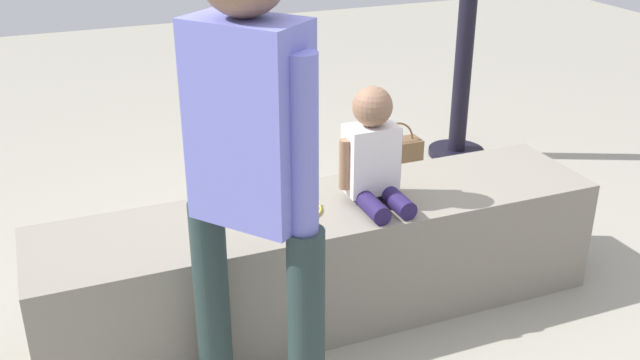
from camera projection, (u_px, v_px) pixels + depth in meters
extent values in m
plane|color=#9A9787|center=(325.00, 310.00, 3.20)|extent=(12.00, 12.00, 0.00)
cube|color=gray|center=(325.00, 259.00, 3.10)|extent=(2.36, 0.53, 0.51)
cylinder|color=#231948|center=(369.00, 204.00, 2.92)|extent=(0.08, 0.25, 0.08)
cylinder|color=#231948|center=(395.00, 199.00, 2.96)|extent=(0.08, 0.25, 0.08)
cube|color=white|center=(371.00, 159.00, 2.97)|extent=(0.21, 0.14, 0.28)
sphere|color=#8C664C|center=(372.00, 106.00, 2.88)|extent=(0.16, 0.16, 0.16)
cylinder|color=#8C664C|center=(345.00, 164.00, 2.94)|extent=(0.05, 0.05, 0.21)
cylinder|color=#8C664C|center=(396.00, 156.00, 3.02)|extent=(0.05, 0.05, 0.21)
cylinder|color=#253735|center=(306.00, 341.00, 2.35)|extent=(0.12, 0.12, 0.80)
cylinder|color=#253735|center=(213.00, 308.00, 2.52)|extent=(0.12, 0.12, 0.80)
cube|color=#6D72CA|center=(249.00, 123.00, 2.14)|extent=(0.37, 0.39, 0.61)
cylinder|color=#6D72CA|center=(302.00, 152.00, 2.09)|extent=(0.10, 0.10, 0.58)
cylinder|color=#6D72CA|center=(202.00, 130.00, 2.25)|extent=(0.10, 0.10, 0.58)
cylinder|color=yellow|center=(294.00, 209.00, 2.95)|extent=(0.22, 0.22, 0.01)
cylinder|color=#946444|center=(294.00, 203.00, 2.93)|extent=(0.10, 0.10, 0.04)
cylinder|color=silver|center=(294.00, 197.00, 2.92)|extent=(0.10, 0.10, 0.01)
cube|color=silver|center=(309.00, 206.00, 2.95)|extent=(0.11, 0.04, 0.00)
cube|color=gold|center=(313.00, 228.00, 3.55)|extent=(0.24, 0.11, 0.33)
torus|color=white|center=(303.00, 199.00, 3.46)|extent=(0.10, 0.01, 0.10)
torus|color=white|center=(323.00, 196.00, 3.50)|extent=(0.10, 0.01, 0.10)
cylinder|color=black|center=(456.00, 152.00, 4.82)|extent=(0.36, 0.36, 0.04)
cylinder|color=black|center=(463.00, 62.00, 4.57)|extent=(0.11, 0.11, 1.17)
cylinder|color=silver|center=(86.00, 285.00, 3.22)|extent=(0.06, 0.06, 0.18)
cone|color=silver|center=(83.00, 264.00, 3.17)|extent=(0.05, 0.05, 0.03)
cylinder|color=blue|center=(82.00, 259.00, 3.16)|extent=(0.03, 0.03, 0.02)
cylinder|color=red|center=(233.00, 218.00, 3.89)|extent=(0.07, 0.07, 0.10)
cube|color=black|center=(423.00, 215.00, 3.83)|extent=(0.30, 0.13, 0.19)
torus|color=black|center=(424.00, 199.00, 3.79)|extent=(0.22, 0.01, 0.22)
cube|color=brown|center=(395.00, 160.00, 4.42)|extent=(0.32, 0.13, 0.25)
torus|color=brown|center=(396.00, 141.00, 4.37)|extent=(0.24, 0.01, 0.24)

